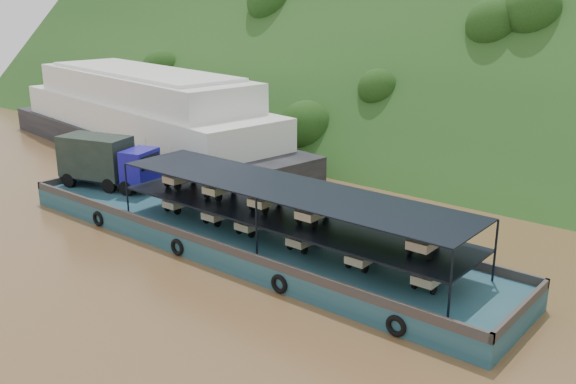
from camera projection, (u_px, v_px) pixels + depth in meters
The scene contains 4 objects.
ground at pixel (282, 262), 37.68m from camera, with size 160.00×160.00×0.00m, color brown.
hillside at pixel (512, 151), 64.26m from camera, with size 140.00×28.00×28.00m, color #193C16.
cargo_barge at pixel (222, 221), 40.69m from camera, with size 35.11×7.18×5.01m.
passenger_ferry at pixel (144, 117), 62.58m from camera, with size 41.24×15.90×8.14m.
Camera 1 is at (22.31, -26.65, 15.13)m, focal length 40.00 mm.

